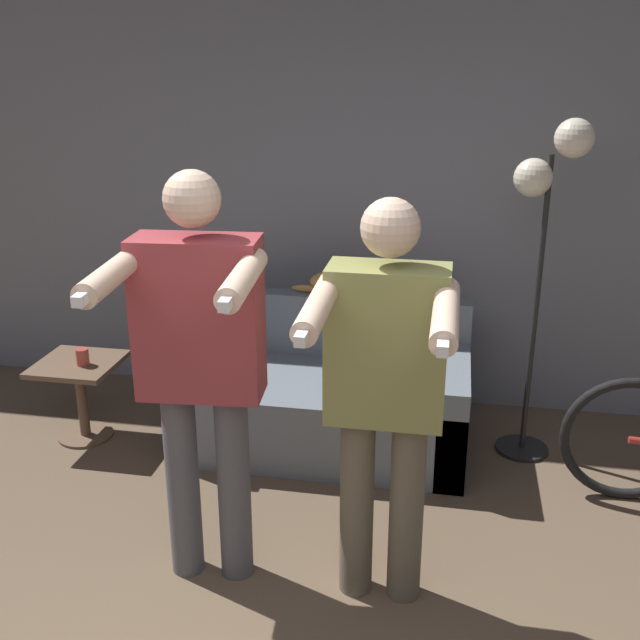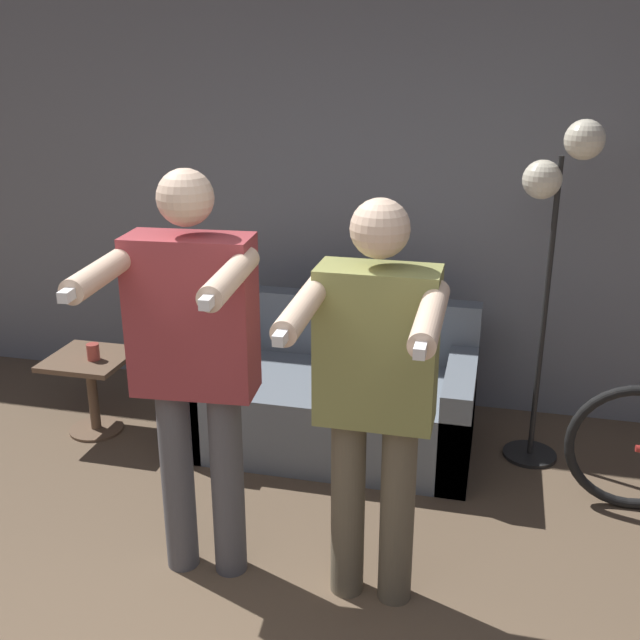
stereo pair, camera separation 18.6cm
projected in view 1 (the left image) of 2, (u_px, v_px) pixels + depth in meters
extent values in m
cube|color=gray|center=(351.00, 200.00, 4.63)|extent=(10.00, 0.05, 2.60)
cube|color=slate|center=(325.00, 410.00, 4.32)|extent=(1.61, 0.85, 0.43)
cube|color=slate|center=(336.00, 324.00, 4.52)|extent=(1.61, 0.14, 0.37)
cube|color=slate|center=(205.00, 389.00, 4.42)|extent=(0.16, 0.85, 0.57)
cube|color=slate|center=(453.00, 409.00, 4.17)|extent=(0.16, 0.85, 0.57)
cylinder|color=#56565B|center=(183.00, 484.00, 3.19)|extent=(0.14, 0.14, 0.86)
cylinder|color=#56565B|center=(234.00, 487.00, 3.16)|extent=(0.14, 0.14, 0.86)
cube|color=#9E383D|center=(199.00, 318.00, 2.92)|extent=(0.51, 0.26, 0.65)
sphere|color=beige|center=(192.00, 199.00, 2.76)|extent=(0.22, 0.22, 0.22)
cylinder|color=beige|center=(112.00, 274.00, 2.63)|extent=(0.13, 0.51, 0.10)
cube|color=white|center=(84.00, 297.00, 2.39)|extent=(0.05, 0.12, 0.04)
cylinder|color=beige|center=(243.00, 278.00, 2.58)|extent=(0.13, 0.51, 0.10)
cube|color=white|center=(227.00, 302.00, 2.35)|extent=(0.05, 0.12, 0.04)
cylinder|color=#6B604C|center=(357.00, 505.00, 3.07)|extent=(0.14, 0.14, 0.82)
cylinder|color=#6B604C|center=(406.00, 510.00, 3.04)|extent=(0.14, 0.14, 0.82)
cube|color=#8C8E4C|center=(387.00, 345.00, 2.81)|extent=(0.45, 0.22, 0.61)
sphere|color=beige|center=(390.00, 228.00, 2.66)|extent=(0.22, 0.22, 0.22)
cylinder|color=beige|center=(318.00, 307.00, 2.55)|extent=(0.09, 0.50, 0.11)
cube|color=white|center=(303.00, 335.00, 2.32)|extent=(0.04, 0.12, 0.04)
cylinder|color=beige|center=(446.00, 314.00, 2.47)|extent=(0.09, 0.50, 0.11)
cube|color=white|center=(443.00, 345.00, 2.24)|extent=(0.04, 0.12, 0.04)
ellipsoid|color=tan|center=(343.00, 283.00, 4.42)|extent=(0.40, 0.12, 0.15)
sphere|color=tan|center=(372.00, 276.00, 4.38)|extent=(0.10, 0.10, 0.10)
ellipsoid|color=tan|center=(309.00, 289.00, 4.49)|extent=(0.22, 0.04, 0.04)
cone|color=tan|center=(369.00, 271.00, 4.35)|extent=(0.03, 0.03, 0.03)
cone|color=tan|center=(369.00, 270.00, 4.38)|extent=(0.03, 0.03, 0.03)
cylinder|color=black|center=(522.00, 448.00, 4.31)|extent=(0.30, 0.30, 0.02)
cylinder|color=black|center=(536.00, 312.00, 4.03)|extent=(0.03, 0.03, 1.68)
sphere|color=white|center=(574.00, 138.00, 3.71)|extent=(0.20, 0.20, 0.20)
sphere|color=white|center=(533.00, 178.00, 3.80)|extent=(0.20, 0.20, 0.20)
cylinder|color=brown|center=(86.00, 435.00, 4.47)|extent=(0.32, 0.32, 0.02)
cylinder|color=brown|center=(82.00, 402.00, 4.39)|extent=(0.06, 0.06, 0.45)
cube|color=brown|center=(78.00, 364.00, 4.31)|extent=(0.46, 0.46, 0.03)
cylinder|color=#B7473D|center=(82.00, 357.00, 4.25)|extent=(0.07, 0.07, 0.10)
torus|color=black|center=(629.00, 440.00, 3.74)|extent=(0.67, 0.05, 0.67)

